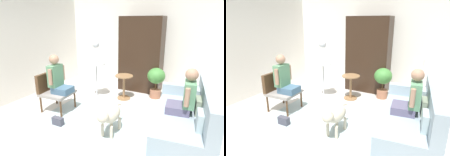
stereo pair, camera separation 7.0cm
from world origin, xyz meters
TOP-DOWN VIEW (x-y plane):
  - ground_plane at (0.00, 0.00)m, footprint 6.44×6.44m
  - back_wall at (0.00, 2.74)m, footprint 5.81×0.12m
  - left_wall at (-2.66, 0.30)m, footprint 0.12×5.96m
  - area_rug at (-0.03, -0.15)m, footprint 2.69×2.15m
  - couch at (1.46, 0.48)m, footprint 1.12×2.03m
  - armchair at (-1.40, 0.15)m, footprint 0.68×0.67m
  - person_on_couch at (1.40, 0.44)m, footprint 0.50×0.56m
  - person_on_armchair at (-1.24, 0.16)m, footprint 0.49×0.51m
  - round_end_table at (-0.20, 1.45)m, footprint 0.46×0.46m
  - dog at (0.25, -0.19)m, footprint 0.30×0.84m
  - bird_cage_stand at (-0.88, 1.20)m, footprint 0.45×0.45m
  - potted_plant at (0.53, 1.90)m, footprint 0.46×0.46m
  - column_lamp at (1.37, 1.64)m, footprint 0.20×0.20m
  - armoire_cabinet at (-0.05, 2.33)m, footprint 1.20×0.56m
  - handbag at (-0.82, -0.38)m, footprint 0.23×0.10m

SIDE VIEW (x-z plane):
  - ground_plane at x=0.00m, z-range 0.00..0.00m
  - area_rug at x=-0.03m, z-range 0.00..0.01m
  - handbag at x=-0.82m, z-range 0.00..0.16m
  - couch at x=1.46m, z-range -0.15..0.77m
  - round_end_table at x=-0.20m, z-range 0.05..0.69m
  - dog at x=0.25m, z-range 0.08..0.70m
  - armchair at x=-1.40m, z-range 0.07..0.93m
  - potted_plant at x=0.53m, z-range 0.12..0.93m
  - column_lamp at x=1.37m, z-range -0.01..1.20m
  - person_on_couch at x=1.40m, z-range 0.33..1.14m
  - person_on_armchair at x=-1.24m, z-range 0.36..1.21m
  - bird_cage_stand at x=-0.88m, z-range 0.10..1.62m
  - armoire_cabinet at x=-0.05m, z-range 0.00..2.11m
  - back_wall at x=0.00m, z-range 0.00..2.76m
  - left_wall at x=-2.66m, z-range 0.00..2.76m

